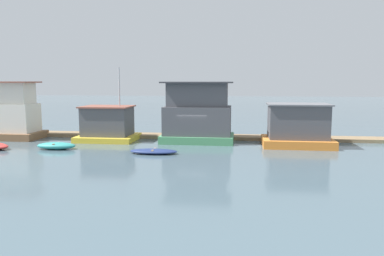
% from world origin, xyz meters
% --- Properties ---
extents(ground_plane, '(200.00, 200.00, 0.00)m').
position_xyz_m(ground_plane, '(0.00, 0.00, 0.00)').
color(ground_plane, '#475B66').
extents(dock_walkway, '(51.00, 2.07, 0.30)m').
position_xyz_m(dock_walkway, '(0.00, 2.63, 0.15)').
color(dock_walkway, '#846B4C').
rests_on(dock_walkway, ground_plane).
extents(houseboat_brown, '(7.35, 3.49, 5.24)m').
position_xyz_m(houseboat_brown, '(-17.94, 0.24, 2.33)').
color(houseboat_brown, brown).
rests_on(houseboat_brown, ground_plane).
extents(houseboat_yellow, '(5.08, 4.11, 6.49)m').
position_xyz_m(houseboat_yellow, '(-7.75, 0.32, 1.43)').
color(houseboat_yellow, gold).
rests_on(houseboat_yellow, ground_plane).
extents(houseboat_green, '(6.24, 3.91, 5.22)m').
position_xyz_m(houseboat_green, '(0.30, 0.56, 2.37)').
color(houseboat_green, '#4C9360').
rests_on(houseboat_green, ground_plane).
extents(houseboat_orange, '(5.58, 4.06, 3.47)m').
position_xyz_m(houseboat_orange, '(8.61, -0.53, 1.60)').
color(houseboat_orange, orange).
rests_on(houseboat_orange, ground_plane).
extents(dinghy_teal, '(3.10, 1.48, 0.54)m').
position_xyz_m(dinghy_teal, '(-10.24, -4.43, 0.27)').
color(dinghy_teal, teal).
rests_on(dinghy_teal, ground_plane).
extents(dinghy_navy, '(3.52, 1.39, 0.36)m').
position_xyz_m(dinghy_navy, '(-2.27, -5.31, 0.18)').
color(dinghy_navy, navy).
rests_on(dinghy_navy, ground_plane).
extents(mooring_post_far_left, '(0.27, 0.27, 1.35)m').
position_xyz_m(mooring_post_far_left, '(-15.21, 1.35, 0.67)').
color(mooring_post_far_left, brown).
rests_on(mooring_post_far_left, ground_plane).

